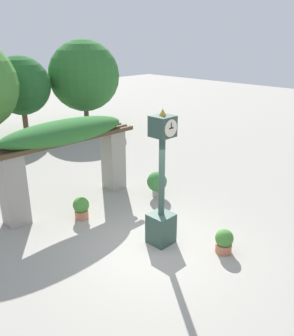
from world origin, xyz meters
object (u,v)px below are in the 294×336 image
Objects in this scene: pedestal_clock at (161,195)px; potted_plant_near_left at (224,241)px; potted_plant_near_right at (157,182)px; potted_plant_far_left at (81,207)px.

pedestal_clock is 5.65× the size of potted_plant_near_left.
pedestal_clock is 2.90m from potted_plant_near_right.
pedestal_clock is 5.27× the size of potted_plant_far_left.
potted_plant_far_left reaches higher than potted_plant_near_left.
potted_plant_near_left is 3.57m from potted_plant_near_right.
potted_plant_near_right is at bearing 70.73° from potted_plant_near_left.
potted_plant_far_left is (-1.45, 3.86, 0.03)m from potted_plant_near_left.
potted_plant_near_left is at bearing -109.27° from potted_plant_near_right.
potted_plant_far_left is at bearing 105.65° from pedestal_clock.
potted_plant_near_right reaches higher than potted_plant_near_left.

